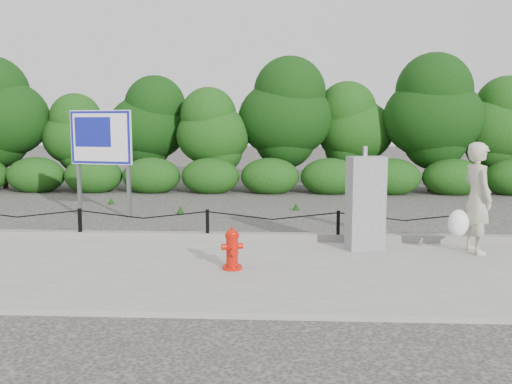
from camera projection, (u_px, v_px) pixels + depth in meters
The scene contains 9 objects.
ground at pixel (208, 244), 10.46m from camera, with size 90.00×90.00×0.00m, color #2D2B28.
sidewalk at pixel (190, 270), 8.48m from camera, with size 14.00×4.00×0.08m, color gray.
curb at pixel (208, 236), 10.49m from camera, with size 14.00×0.22×0.14m, color slate.
chain_barrier at pixel (207, 221), 10.41m from camera, with size 10.06×0.06×0.60m.
treeline at pixel (252, 119), 18.96m from camera, with size 20.40×3.51×4.55m.
fire_hydrant at pixel (232, 249), 8.35m from camera, with size 0.38×0.39×0.65m.
pedestrian at pixel (476, 200), 9.33m from camera, with size 0.81×0.77×1.93m.
utility_cabinet at pixel (365, 203), 9.60m from camera, with size 0.70×0.53×1.84m.
advertising_sign at pixel (101, 142), 13.24m from camera, with size 1.62×0.46×2.64m.
Camera 1 is at (1.46, -10.19, 2.33)m, focal length 38.00 mm.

